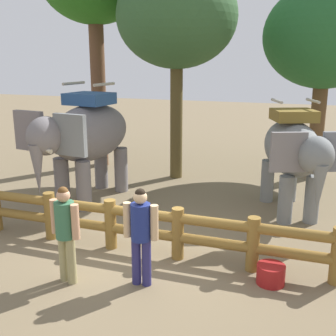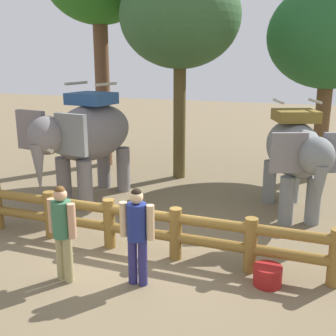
# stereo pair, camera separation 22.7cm
# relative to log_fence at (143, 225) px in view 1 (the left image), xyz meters

# --- Properties ---
(ground_plane) EXTENTS (60.00, 60.00, 0.00)m
(ground_plane) POSITION_rel_log_fence_xyz_m (-0.00, -0.27, -0.60)
(ground_plane) COLOR brown
(log_fence) EXTENTS (7.53, 0.28, 1.05)m
(log_fence) POSITION_rel_log_fence_xyz_m (0.00, 0.00, 0.00)
(log_fence) COLOR brown
(log_fence) RESTS_ON ground
(elephant_near_left) EXTENTS (2.15, 3.80, 3.21)m
(elephant_near_left) POSITION_rel_log_fence_xyz_m (-2.67, 2.53, 1.20)
(elephant_near_left) COLOR slate
(elephant_near_left) RESTS_ON ground
(elephant_center) EXTENTS (2.45, 3.41, 2.87)m
(elephant_center) POSITION_rel_log_fence_xyz_m (2.69, 3.23, 1.01)
(elephant_center) COLOR slate
(elephant_center) RESTS_ON ground
(tourist_woman_in_black) EXTENTS (0.62, 0.36, 1.76)m
(tourist_woman_in_black) POSITION_rel_log_fence_xyz_m (0.42, -1.14, 0.42)
(tourist_woman_in_black) COLOR navy
(tourist_woman_in_black) RESTS_ON ground
(tourist_man_in_blue) EXTENTS (0.61, 0.41, 1.77)m
(tourist_man_in_blue) POSITION_rel_log_fence_xyz_m (-0.84, -1.47, 0.42)
(tourist_man_in_blue) COLOR #9A905E
(tourist_man_in_blue) RESTS_ON ground
(tree_far_left) EXTENTS (3.80, 3.80, 6.11)m
(tree_far_left) POSITION_rel_log_fence_xyz_m (3.23, 7.10, 3.85)
(tree_far_left) COLOR brown
(tree_far_left) RESTS_ON ground
(tree_far_right) EXTENTS (3.68, 3.68, 6.62)m
(tree_far_right) POSITION_rel_log_fence_xyz_m (-1.07, 5.53, 4.41)
(tree_far_right) COLOR brown
(tree_far_right) RESTS_ON ground
(feed_bucket) EXTENTS (0.50, 0.50, 0.35)m
(feed_bucket) POSITION_rel_log_fence_xyz_m (2.57, -0.39, -0.43)
(feed_bucket) COLOR maroon
(feed_bucket) RESTS_ON ground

